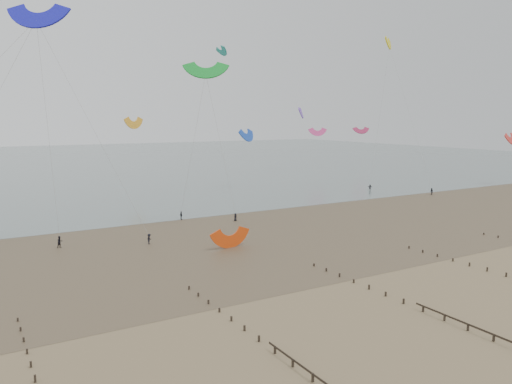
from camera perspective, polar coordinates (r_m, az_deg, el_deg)
ground at (r=56.68m, az=10.82°, el=-11.99°), size 500.00×500.00×0.00m
sea_and_shore at (r=82.77m, az=-7.36°, el=-5.36°), size 500.00×665.00×0.03m
kitesurfers at (r=99.80m, az=-2.25°, el=-2.43°), size 124.45×28.47×1.82m
grounded_kite at (r=76.95m, az=-2.92°, el=-6.36°), size 6.32×5.18×3.23m
kites_airborne at (r=138.11m, az=-20.68°, el=8.98°), size 229.87×128.95×39.89m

